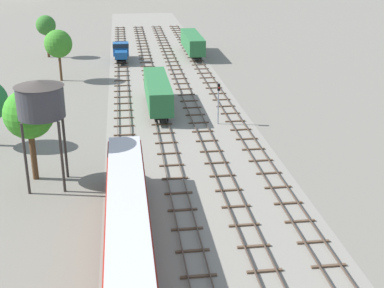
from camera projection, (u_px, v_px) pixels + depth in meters
ground_plane at (172, 101)px, 70.92m from camera, size 480.00×480.00×0.00m
ballast_bed at (172, 101)px, 70.91m from camera, size 17.13×176.00×0.01m
track_far_left at (123, 100)px, 70.98m from camera, size 2.40×126.00×0.29m
track_left at (156, 98)px, 71.52m from camera, size 2.40×126.00×0.29m
track_centre_left at (188, 97)px, 72.06m from camera, size 2.40×126.00×0.29m
track_centre at (219, 96)px, 72.60m from camera, size 2.40×126.00×0.29m
passenger_coach_far_left_nearest at (127, 212)px, 36.96m from camera, size 2.96×22.00×3.80m
freight_boxcar_left_near at (158, 91)px, 66.57m from camera, size 2.87×14.00×3.60m
shunter_loco_far_left_mid at (121, 50)px, 92.71m from camera, size 2.74×8.46×3.10m
freight_boxcar_centre_midfar at (193, 42)px, 97.31m from camera, size 2.87×14.00×3.60m
water_tower at (40, 100)px, 44.05m from camera, size 4.15×4.15×9.53m
signal_post_nearest at (218, 98)px, 61.01m from camera, size 0.28×0.47×4.98m
lineside_tree_0 at (46, 26)px, 94.70m from camera, size 3.52×3.52×7.52m
lineside_tree_1 at (58, 44)px, 78.92m from camera, size 4.16×4.16×7.72m
lineside_tree_3 at (29, 115)px, 45.92m from camera, size 4.39×4.39×8.37m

